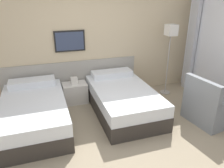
{
  "coord_description": "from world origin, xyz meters",
  "views": [
    {
      "loc": [
        -1.12,
        -2.68,
        2.25
      ],
      "look_at": [
        0.06,
        0.93,
        0.66
      ],
      "focal_mm": 35.0,
      "sensor_mm": 36.0,
      "label": 1
    }
  ],
  "objects_px": {
    "nightstand": "(75,93)",
    "floor_lamp": "(170,37)",
    "bed_near_door": "(34,113)",
    "bed_near_window": "(123,99)",
    "armchair": "(209,108)"
  },
  "relations": [
    {
      "from": "bed_near_window",
      "to": "nightstand",
      "type": "xyz_separation_m",
      "value": [
        -0.85,
        0.71,
        -0.04
      ]
    },
    {
      "from": "nightstand",
      "to": "floor_lamp",
      "type": "height_order",
      "value": "floor_lamp"
    },
    {
      "from": "nightstand",
      "to": "floor_lamp",
      "type": "xyz_separation_m",
      "value": [
        2.16,
        -0.18,
        1.12
      ]
    },
    {
      "from": "armchair",
      "to": "bed_near_door",
      "type": "bearing_deg",
      "value": 66.44
    },
    {
      "from": "floor_lamp",
      "to": "bed_near_door",
      "type": "bearing_deg",
      "value": -170.05
    },
    {
      "from": "bed_near_window",
      "to": "floor_lamp",
      "type": "relative_size",
      "value": 1.18
    },
    {
      "from": "bed_near_door",
      "to": "armchair",
      "type": "distance_m",
      "value": 3.22
    },
    {
      "from": "nightstand",
      "to": "floor_lamp",
      "type": "bearing_deg",
      "value": -4.87
    },
    {
      "from": "bed_near_door",
      "to": "bed_near_window",
      "type": "distance_m",
      "value": 1.7
    },
    {
      "from": "bed_near_door",
      "to": "armchair",
      "type": "bearing_deg",
      "value": -15.36
    },
    {
      "from": "bed_near_door",
      "to": "nightstand",
      "type": "xyz_separation_m",
      "value": [
        0.85,
        0.71,
        -0.04
      ]
    },
    {
      "from": "bed_near_door",
      "to": "nightstand",
      "type": "bearing_deg",
      "value": 39.98
    },
    {
      "from": "bed_near_window",
      "to": "armchair",
      "type": "xyz_separation_m",
      "value": [
        1.4,
        -0.85,
        0.02
      ]
    },
    {
      "from": "nightstand",
      "to": "bed_near_door",
      "type": "bearing_deg",
      "value": -140.02
    },
    {
      "from": "bed_near_window",
      "to": "floor_lamp",
      "type": "height_order",
      "value": "floor_lamp"
    }
  ]
}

